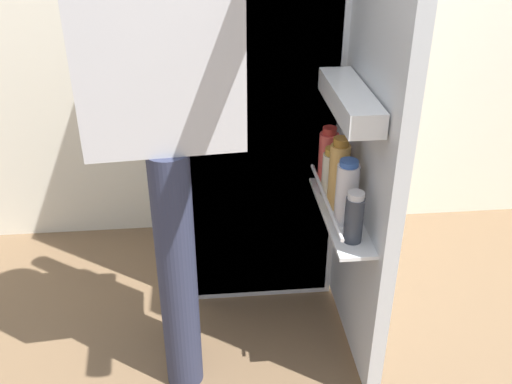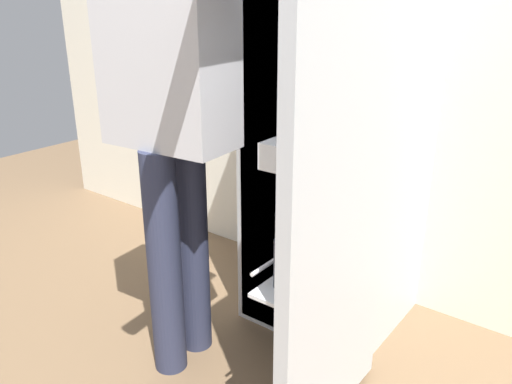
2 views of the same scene
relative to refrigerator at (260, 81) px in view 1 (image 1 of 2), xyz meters
The scene contains 3 objects.
ground_plane 0.96m from the refrigerator, 93.02° to the right, with size 6.84×6.84×0.00m, color brown.
refrigerator is the anchor object (origin of this frame).
person 0.67m from the refrigerator, 119.34° to the right, with size 0.59×0.73×1.70m.
Camera 1 is at (-0.19, -1.58, 1.52)m, focal length 40.39 mm.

